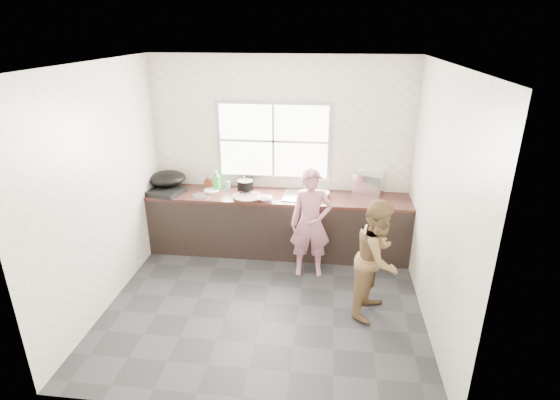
# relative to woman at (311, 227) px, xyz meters

# --- Properties ---
(floor) EXTENTS (3.60, 3.20, 0.01)m
(floor) POSITION_rel_woman_xyz_m (-0.48, -0.74, -0.67)
(floor) COLOR #28282B
(floor) RESTS_ON ground
(ceiling) EXTENTS (3.60, 3.20, 0.01)m
(ceiling) POSITION_rel_woman_xyz_m (-0.48, -0.74, 2.04)
(ceiling) COLOR silver
(ceiling) RESTS_ON wall_back
(wall_back) EXTENTS (3.60, 0.01, 2.70)m
(wall_back) POSITION_rel_woman_xyz_m (-0.48, 0.87, 0.68)
(wall_back) COLOR beige
(wall_back) RESTS_ON ground
(wall_left) EXTENTS (0.01, 3.20, 2.70)m
(wall_left) POSITION_rel_woman_xyz_m (-2.29, -0.74, 0.68)
(wall_left) COLOR beige
(wall_left) RESTS_ON ground
(wall_right) EXTENTS (0.01, 3.20, 2.70)m
(wall_right) POSITION_rel_woman_xyz_m (1.32, -0.74, 0.68)
(wall_right) COLOR beige
(wall_right) RESTS_ON ground
(wall_front) EXTENTS (3.60, 0.01, 2.70)m
(wall_front) POSITION_rel_woman_xyz_m (-0.48, -2.34, 0.68)
(wall_front) COLOR beige
(wall_front) RESTS_ON ground
(cabinet) EXTENTS (3.60, 0.62, 0.82)m
(cabinet) POSITION_rel_woman_xyz_m (-0.48, 0.55, -0.26)
(cabinet) COLOR black
(cabinet) RESTS_ON floor
(countertop) EXTENTS (3.60, 0.64, 0.04)m
(countertop) POSITION_rel_woman_xyz_m (-0.48, 0.55, 0.17)
(countertop) COLOR #371B16
(countertop) RESTS_ON cabinet
(sink) EXTENTS (0.55, 0.45, 0.02)m
(sink) POSITION_rel_woman_xyz_m (-0.13, 0.55, 0.20)
(sink) COLOR silver
(sink) RESTS_ON countertop
(faucet) EXTENTS (0.02, 0.02, 0.30)m
(faucet) POSITION_rel_woman_xyz_m (-0.13, 0.75, 0.34)
(faucet) COLOR silver
(faucet) RESTS_ON countertop
(window_frame) EXTENTS (1.60, 0.05, 1.10)m
(window_frame) POSITION_rel_woman_xyz_m (-0.58, 0.85, 0.88)
(window_frame) COLOR #9EA0A5
(window_frame) RESTS_ON wall_back
(window_glazing) EXTENTS (1.50, 0.01, 1.00)m
(window_glazing) POSITION_rel_woman_xyz_m (-0.58, 0.83, 0.88)
(window_glazing) COLOR white
(window_glazing) RESTS_ON window_frame
(woman) EXTENTS (0.52, 0.37, 1.34)m
(woman) POSITION_rel_woman_xyz_m (0.00, 0.00, 0.00)
(woman) COLOR #BC7086
(woman) RESTS_ON floor
(person_side) EXTENTS (0.73, 0.81, 1.35)m
(person_side) POSITION_rel_woman_xyz_m (0.77, -0.74, 0.01)
(person_side) COLOR brown
(person_side) RESTS_ON floor
(cutting_board) EXTENTS (0.47, 0.47, 0.04)m
(cutting_board) POSITION_rel_woman_xyz_m (-0.87, 0.39, 0.21)
(cutting_board) COLOR #321C13
(cutting_board) RESTS_ON countertop
(cleaver) EXTENTS (0.24, 0.21, 0.01)m
(cleaver) POSITION_rel_woman_xyz_m (-0.91, 0.48, 0.24)
(cleaver) COLOR #A7A9AE
(cleaver) RESTS_ON cutting_board
(bowl_mince) EXTENTS (0.22, 0.22, 0.05)m
(bowl_mince) POSITION_rel_woman_xyz_m (-0.63, 0.34, 0.22)
(bowl_mince) COLOR white
(bowl_mince) RESTS_ON countertop
(bowl_crabs) EXTENTS (0.24, 0.24, 0.06)m
(bowl_crabs) POSITION_rel_woman_xyz_m (0.11, 0.57, 0.22)
(bowl_crabs) COLOR white
(bowl_crabs) RESTS_ON countertop
(bowl_held) EXTENTS (0.25, 0.25, 0.07)m
(bowl_held) POSITION_rel_woman_xyz_m (-0.06, 0.34, 0.23)
(bowl_held) COLOR white
(bowl_held) RESTS_ON countertop
(black_pot) EXTENTS (0.28, 0.28, 0.16)m
(black_pot) POSITION_rel_woman_xyz_m (-0.96, 0.66, 0.27)
(black_pot) COLOR black
(black_pot) RESTS_ON countertop
(plate_food) EXTENTS (0.22, 0.22, 0.02)m
(plate_food) POSITION_rel_woman_xyz_m (-1.44, 0.62, 0.20)
(plate_food) COLOR white
(plate_food) RESTS_ON countertop
(bottle_green) EXTENTS (0.12, 0.12, 0.29)m
(bottle_green) POSITION_rel_woman_xyz_m (-1.37, 0.67, 0.34)
(bottle_green) COLOR green
(bottle_green) RESTS_ON countertop
(bottle_brown_tall) EXTENTS (0.08, 0.09, 0.17)m
(bottle_brown_tall) POSITION_rel_woman_xyz_m (-1.51, 0.72, 0.28)
(bottle_brown_tall) COLOR #501F14
(bottle_brown_tall) RESTS_ON countertop
(bottle_brown_short) EXTENTS (0.15, 0.15, 0.16)m
(bottle_brown_short) POSITION_rel_woman_xyz_m (-0.99, 0.78, 0.27)
(bottle_brown_short) COLOR #4A2712
(bottle_brown_short) RESTS_ON countertop
(glass_jar) EXTENTS (0.08, 0.08, 0.10)m
(glass_jar) POSITION_rel_woman_xyz_m (-1.23, 0.78, 0.24)
(glass_jar) COLOR silver
(glass_jar) RESTS_ON countertop
(burner) EXTENTS (0.51, 0.51, 0.06)m
(burner) POSITION_rel_woman_xyz_m (-2.03, 0.43, 0.22)
(burner) COLOR black
(burner) RESTS_ON countertop
(wok) EXTENTS (0.66, 0.66, 0.19)m
(wok) POSITION_rel_woman_xyz_m (-2.08, 0.64, 0.35)
(wok) COLOR black
(wok) RESTS_ON burner
(dish_rack) EXTENTS (0.46, 0.39, 0.29)m
(dish_rack) POSITION_rel_woman_xyz_m (0.76, 0.78, 0.34)
(dish_rack) COLOR silver
(dish_rack) RESTS_ON countertop
(pot_lid_left) EXTENTS (0.33, 0.33, 0.01)m
(pot_lid_left) POSITION_rel_woman_xyz_m (-1.52, 0.40, 0.20)
(pot_lid_left) COLOR #B7B9BE
(pot_lid_left) RESTS_ON countertop
(pot_lid_right) EXTENTS (0.31, 0.31, 0.01)m
(pot_lid_right) POSITION_rel_woman_xyz_m (-1.32, 0.72, 0.20)
(pot_lid_right) COLOR #A9ABAF
(pot_lid_right) RESTS_ON countertop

